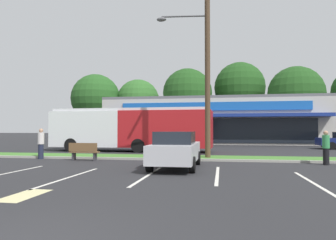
{
  "coord_description": "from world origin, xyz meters",
  "views": [
    {
      "loc": [
        2.94,
        -3.92,
        1.7
      ],
      "look_at": [
        -0.84,
        18.1,
        2.34
      ],
      "focal_mm": 33.5,
      "sensor_mm": 36.0,
      "label": 1
    }
  ],
  "objects_px": {
    "city_bus": "(131,128)",
    "pedestrian_near_bench": "(326,148)",
    "bus_stop_bench": "(84,151)",
    "car_3": "(176,150)",
    "utility_pole": "(205,53)",
    "pedestrian_by_pole": "(41,144)"
  },
  "relations": [
    {
      "from": "pedestrian_near_bench",
      "to": "pedestrian_by_pole",
      "type": "xyz_separation_m",
      "value": [
        -15.02,
        0.48,
        0.05
      ]
    },
    {
      "from": "city_bus",
      "to": "car_3",
      "type": "xyz_separation_m",
      "value": [
        4.85,
        -9.56,
        -0.96
      ]
    },
    {
      "from": "city_bus",
      "to": "car_3",
      "type": "relative_size",
      "value": 2.73
    },
    {
      "from": "utility_pole",
      "to": "pedestrian_near_bench",
      "type": "height_order",
      "value": "utility_pole"
    },
    {
      "from": "bus_stop_bench",
      "to": "car_3",
      "type": "relative_size",
      "value": 0.35
    },
    {
      "from": "utility_pole",
      "to": "bus_stop_bench",
      "type": "bearing_deg",
      "value": -165.03
    },
    {
      "from": "city_bus",
      "to": "bus_stop_bench",
      "type": "height_order",
      "value": "city_bus"
    },
    {
      "from": "city_bus",
      "to": "car_3",
      "type": "height_order",
      "value": "city_bus"
    },
    {
      "from": "bus_stop_bench",
      "to": "pedestrian_by_pole",
      "type": "xyz_separation_m",
      "value": [
        -2.82,
        0.48,
        0.36
      ]
    },
    {
      "from": "city_bus",
      "to": "pedestrian_by_pole",
      "type": "xyz_separation_m",
      "value": [
        -3.34,
        -6.66,
        -0.9
      ]
    },
    {
      "from": "car_3",
      "to": "city_bus",
      "type": "bearing_deg",
      "value": 26.91
    },
    {
      "from": "car_3",
      "to": "pedestrian_near_bench",
      "type": "xyz_separation_m",
      "value": [
        6.83,
        2.42,
        0.01
      ]
    },
    {
      "from": "pedestrian_near_bench",
      "to": "pedestrian_by_pole",
      "type": "distance_m",
      "value": 15.03
    },
    {
      "from": "utility_pole",
      "to": "city_bus",
      "type": "bearing_deg",
      "value": 137.58
    },
    {
      "from": "city_bus",
      "to": "pedestrian_near_bench",
      "type": "height_order",
      "value": "city_bus"
    },
    {
      "from": "city_bus",
      "to": "bus_stop_bench",
      "type": "bearing_deg",
      "value": 87.22
    },
    {
      "from": "bus_stop_bench",
      "to": "pedestrian_by_pole",
      "type": "relative_size",
      "value": 0.93
    },
    {
      "from": "car_3",
      "to": "pedestrian_by_pole",
      "type": "distance_m",
      "value": 8.69
    },
    {
      "from": "city_bus",
      "to": "bus_stop_bench",
      "type": "xyz_separation_m",
      "value": [
        -0.51,
        -7.14,
        -1.26
      ]
    },
    {
      "from": "utility_pole",
      "to": "city_bus",
      "type": "height_order",
      "value": "utility_pole"
    },
    {
      "from": "utility_pole",
      "to": "bus_stop_bench",
      "type": "height_order",
      "value": "utility_pole"
    },
    {
      "from": "city_bus",
      "to": "utility_pole",
      "type": "bearing_deg",
      "value": 138.9
    }
  ]
}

